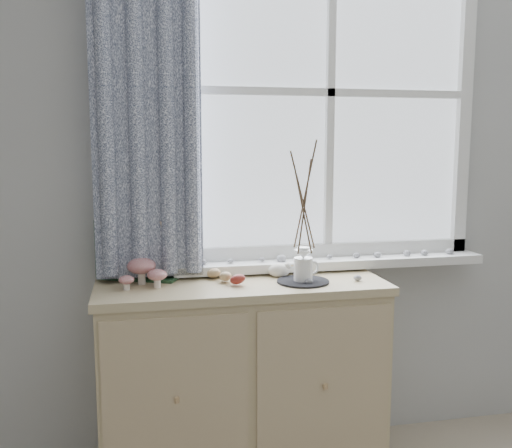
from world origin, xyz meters
name	(u,v)px	position (x,y,z in m)	size (l,w,h in m)	color
sideboard	(242,379)	(-0.15, 1.75, 0.43)	(1.20, 0.45, 0.85)	tan
botanical_book	(138,249)	(-0.57, 1.87, 0.98)	(0.39, 0.13, 0.27)	#204327
toadstool_cluster	(143,270)	(-0.55, 1.78, 0.91)	(0.19, 0.17, 0.11)	white
wooden_eggs	(225,276)	(-0.22, 1.77, 0.88)	(0.13, 0.17, 0.06)	tan
songbird_figurine	(279,270)	(0.02, 1.81, 0.88)	(0.12, 0.06, 0.07)	white
crocheted_doily	(303,281)	(0.10, 1.70, 0.85)	(0.22, 0.22, 0.01)	black
twig_pitcher	(304,200)	(0.10, 1.70, 1.19)	(0.27, 0.27, 0.59)	white
sideboard_pebbles	(312,276)	(0.15, 1.75, 0.86)	(0.33, 0.23, 0.02)	gray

